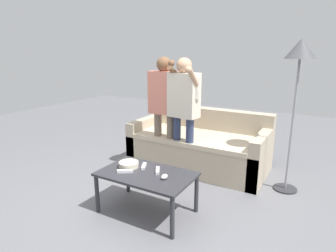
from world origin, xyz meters
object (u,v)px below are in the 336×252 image
at_px(game_remote_nunchuk, 164,177).
at_px(player_center, 184,104).
at_px(floor_lamp, 300,61).
at_px(coffee_table, 146,178).
at_px(snack_bowl, 129,164).
at_px(game_remote_wand_spare, 144,166).
at_px(couch, 199,147).
at_px(player_left, 164,101).
at_px(game_remote_wand_far, 125,171).
at_px(game_remote_wand_near, 158,171).

bearing_deg(game_remote_nunchuk, player_center, 107.29).
height_order(game_remote_nunchuk, floor_lamp, floor_lamp).
height_order(coffee_table, snack_bowl, snack_bowl).
xyz_separation_m(floor_lamp, game_remote_wand_spare, (-1.31, -1.17, -1.10)).
bearing_deg(player_center, couch, 83.46).
bearing_deg(game_remote_wand_spare, couch, 87.20).
xyz_separation_m(floor_lamp, player_left, (-1.61, -0.22, -0.55)).
bearing_deg(snack_bowl, game_remote_wand_far, -67.80).
height_order(snack_bowl, player_left, player_left).
height_order(coffee_table, game_remote_wand_spare, game_remote_wand_spare).
bearing_deg(player_left, snack_bowl, -81.14).
height_order(player_center, game_remote_wand_far, player_center).
bearing_deg(couch, game_remote_wand_spare, -92.80).
bearing_deg(couch, snack_bowl, -98.55).
height_order(snack_bowl, game_remote_wand_spare, snack_bowl).
relative_size(couch, game_remote_nunchuk, 22.01).
bearing_deg(player_center, game_remote_wand_spare, -90.96).
height_order(coffee_table, game_remote_wand_far, game_remote_wand_far).
xyz_separation_m(player_left, game_remote_wand_near, (0.50, -0.97, -0.54)).
distance_m(game_remote_nunchuk, floor_lamp, 1.95).
bearing_deg(player_left, game_remote_wand_far, -79.49).
relative_size(coffee_table, game_remote_wand_near, 6.22).
distance_m(floor_lamp, player_left, 1.72).
xyz_separation_m(player_center, player_left, (-0.32, 0.05, 0.00)).
distance_m(couch, game_remote_wand_spare, 1.35).
distance_m(snack_bowl, game_remote_wand_spare, 0.16).
relative_size(floor_lamp, player_center, 1.14).
relative_size(coffee_table, game_remote_wand_spare, 6.36).
bearing_deg(floor_lamp, snack_bowl, -139.56).
height_order(coffee_table, floor_lamp, floor_lamp).
distance_m(floor_lamp, game_remote_wand_near, 1.97).
bearing_deg(game_remote_wand_near, coffee_table, -135.96).
bearing_deg(game_remote_wand_near, couch, 95.23).
relative_size(game_remote_wand_near, game_remote_wand_far, 1.00).
bearing_deg(game_remote_wand_far, player_center, 84.50).
distance_m(player_center, game_remote_wand_near, 1.09).
height_order(couch, snack_bowl, couch).
height_order(game_remote_wand_near, game_remote_wand_spare, same).
xyz_separation_m(game_remote_nunchuk, player_center, (-0.32, 1.04, 0.53)).
xyz_separation_m(game_remote_wand_near, game_remote_wand_far, (-0.28, -0.18, -0.00)).
bearing_deg(player_center, game_remote_wand_far, -95.50).
bearing_deg(game_remote_nunchuk, snack_bowl, 172.73).
bearing_deg(game_remote_wand_far, coffee_table, 26.98).
relative_size(coffee_table, player_left, 0.61).
relative_size(couch, game_remote_wand_spare, 12.70).
height_order(couch, player_left, player_left).
xyz_separation_m(snack_bowl, floor_lamp, (1.45, 1.24, 1.08)).
bearing_deg(floor_lamp, game_remote_nunchuk, -126.68).
xyz_separation_m(game_remote_wand_far, game_remote_wand_spare, (0.09, 0.21, 0.00)).
bearing_deg(floor_lamp, game_remote_wand_spare, -138.26).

